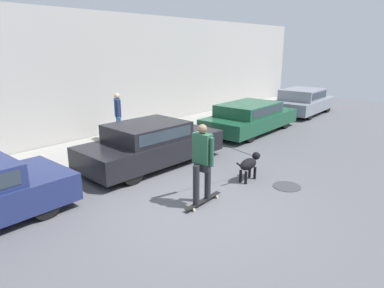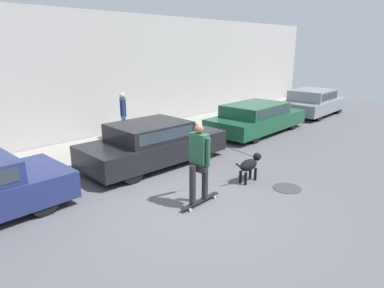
{
  "view_description": "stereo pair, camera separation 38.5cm",
  "coord_description": "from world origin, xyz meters",
  "views": [
    {
      "loc": [
        -5.1,
        -4.33,
        3.3
      ],
      "look_at": [
        1.05,
        1.05,
        0.95
      ],
      "focal_mm": 32.0,
      "sensor_mm": 36.0,
      "label": 1
    },
    {
      "loc": [
        -4.84,
        -4.61,
        3.3
      ],
      "look_at": [
        1.05,
        1.05,
        0.95
      ],
      "focal_mm": 32.0,
      "sensor_mm": 36.0,
      "label": 2
    }
  ],
  "objects": [
    {
      "name": "ground_plane",
      "position": [
        0.0,
        0.0,
        0.0
      ],
      "size": [
        36.0,
        36.0,
        0.0
      ],
      "primitive_type": "plane",
      "color": "#545459"
    },
    {
      "name": "parked_car_1",
      "position": [
        1.15,
        2.67,
        0.61
      ],
      "size": [
        4.29,
        1.92,
        1.24
      ],
      "rotation": [
        0.0,
        0.0,
        -0.04
      ],
      "color": "black",
      "rests_on": "ground_plane"
    },
    {
      "name": "parked_car_2",
      "position": [
        6.4,
        2.67,
        0.58
      ],
      "size": [
        4.53,
        1.92,
        1.16
      ],
      "rotation": [
        0.0,
        0.0,
        0.02
      ],
      "color": "black",
      "rests_on": "ground_plane"
    },
    {
      "name": "sidewalk_curb",
      "position": [
        0.0,
        5.03,
        0.07
      ],
      "size": [
        30.0,
        2.5,
        0.13
      ],
      "color": "gray",
      "rests_on": "ground_plane"
    },
    {
      "name": "dog",
      "position": [
        1.98,
        -0.06,
        0.43
      ],
      "size": [
        1.05,
        0.29,
        0.67
      ],
      "rotation": [
        0.0,
        0.0,
        0.02
      ],
      "color": "black",
      "rests_on": "ground_plane"
    },
    {
      "name": "pedestrian_with_bag",
      "position": [
        1.88,
        5.14,
        1.04
      ],
      "size": [
        0.41,
        0.57,
        1.64
      ],
      "rotation": [
        0.0,
        0.0,
        2.6
      ],
      "color": "brown",
      "rests_on": "sidewalk_curb"
    },
    {
      "name": "skateboarder",
      "position": [
        0.12,
        -0.06,
        1.01
      ],
      "size": [
        2.72,
        0.57,
        1.78
      ],
      "rotation": [
        0.0,
        0.0,
        0.04
      ],
      "color": "beige",
      "rests_on": "ground_plane"
    },
    {
      "name": "back_wall",
      "position": [
        0.0,
        6.45,
        2.24
      ],
      "size": [
        32.0,
        0.3,
        4.47
      ],
      "color": "#B2ADA8",
      "rests_on": "ground_plane"
    },
    {
      "name": "parked_car_3",
      "position": [
        11.31,
        2.67,
        0.62
      ],
      "size": [
        3.99,
        1.97,
        1.25
      ],
      "rotation": [
        0.0,
        0.0,
        0.03
      ],
      "color": "black",
      "rests_on": "ground_plane"
    },
    {
      "name": "manhole_cover",
      "position": [
        2.22,
        -1.0,
        0.01
      ],
      "size": [
        0.67,
        0.67,
        0.01
      ],
      "color": "#38383D",
      "rests_on": "ground_plane"
    }
  ]
}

